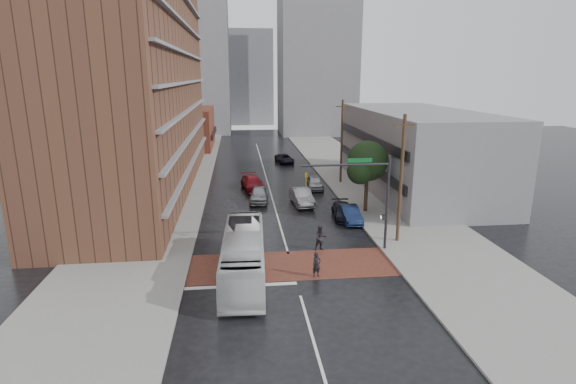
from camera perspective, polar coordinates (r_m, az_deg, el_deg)
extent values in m
plane|color=black|center=(31.05, 0.56, -9.65)|extent=(160.00, 160.00, 0.00)
cube|color=brown|center=(31.50, 0.45, -9.26)|extent=(14.00, 5.00, 0.02)
cube|color=gray|center=(55.18, -14.59, 0.87)|extent=(9.00, 90.00, 0.15)
cube|color=gray|center=(56.59, 9.11, 1.50)|extent=(9.00, 90.00, 0.15)
cube|color=brown|center=(53.16, -18.50, 15.26)|extent=(10.00, 44.00, 28.00)
cube|color=brown|center=(83.05, -12.36, 7.91)|extent=(8.00, 16.00, 7.00)
cube|color=gray|center=(52.71, 16.01, 5.06)|extent=(11.00, 26.00, 9.00)
cube|color=gray|center=(106.66, -12.54, 16.06)|extent=(18.00, 16.00, 32.00)
cube|color=gray|center=(101.72, 3.69, 17.58)|extent=(16.00, 14.00, 36.00)
cube|color=gray|center=(123.13, -4.92, 14.25)|extent=(12.00, 10.00, 24.00)
cylinder|color=#332319|center=(43.19, 9.89, -0.01)|extent=(0.36, 0.36, 4.00)
sphere|color=#1A3116|center=(42.54, 10.06, 3.90)|extent=(3.80, 3.80, 3.80)
sphere|color=#1A3116|center=(41.70, 9.13, 2.60)|extent=(2.40, 2.40, 2.40)
sphere|color=#1A3116|center=(43.63, 10.75, 3.33)|extent=(2.60, 2.60, 2.60)
cylinder|color=#2D2D33|center=(33.69, 12.48, -1.51)|extent=(0.20, 0.20, 7.20)
cylinder|color=#2D2D33|center=(32.10, 7.34, 3.44)|extent=(6.40, 0.16, 0.16)
imported|color=gold|center=(31.77, 2.37, 1.59)|extent=(0.20, 0.16, 1.00)
cube|color=#0C5926|center=(32.29, 9.09, 3.98)|extent=(1.80, 0.05, 0.30)
cube|color=#2D2D33|center=(33.90, 11.98, -3.15)|extent=(0.30, 0.30, 0.35)
cylinder|color=#473321|center=(35.21, 14.14, 1.44)|extent=(0.26, 0.26, 10.00)
cube|color=#473321|center=(34.52, 14.58, 8.24)|extent=(1.60, 0.12, 0.12)
cylinder|color=#473321|center=(54.06, 6.82, 6.29)|extent=(0.26, 0.26, 10.00)
cube|color=#473321|center=(53.62, 6.96, 10.73)|extent=(1.60, 0.12, 0.12)
imported|color=silver|center=(29.33, -5.68, -7.96)|extent=(3.01, 11.11, 3.07)
imported|color=black|center=(29.54, 3.66, -9.21)|extent=(0.72, 0.60, 1.68)
imported|color=black|center=(33.78, 4.18, -5.86)|extent=(1.06, 0.91, 1.92)
imported|color=#9D9EA5|center=(46.56, -3.72, -0.31)|extent=(2.26, 4.71, 1.55)
imported|color=#989A9F|center=(45.42, 1.75, -0.61)|extent=(2.15, 5.11, 1.64)
imported|color=maroon|center=(51.47, -4.50, 1.13)|extent=(3.01, 5.64, 1.56)
imported|color=black|center=(67.16, -0.45, 4.25)|extent=(2.85, 4.92, 1.29)
imported|color=#121F41|center=(40.56, 7.83, -2.77)|extent=(1.54, 4.38, 1.44)
imported|color=black|center=(41.52, 7.04, -2.43)|extent=(2.17, 4.63, 1.31)
imported|color=#9A9BA1|center=(51.88, 3.39, 1.22)|extent=(1.95, 4.42, 1.48)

